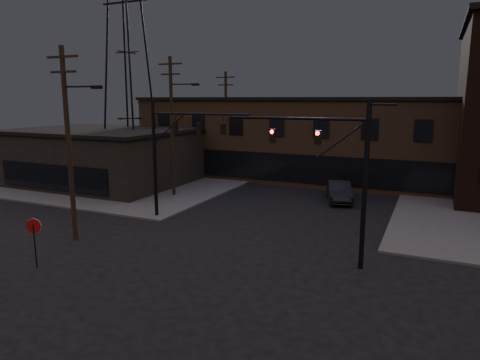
{
  "coord_description": "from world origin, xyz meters",
  "views": [
    {
      "loc": [
        9.34,
        -15.88,
        8.15
      ],
      "look_at": [
        -0.82,
        6.33,
        3.5
      ],
      "focal_mm": 32.0,
      "sensor_mm": 36.0,
      "label": 1
    }
  ],
  "objects_px": {
    "car_crossing": "(339,191)",
    "traffic_signal_near": "(341,167)",
    "traffic_signal_far": "(170,147)",
    "stop_sign": "(34,231)"
  },
  "relations": [
    {
      "from": "car_crossing",
      "to": "traffic_signal_near",
      "type": "bearing_deg",
      "value": -95.89
    },
    {
      "from": "traffic_signal_near",
      "to": "stop_sign",
      "type": "height_order",
      "value": "traffic_signal_near"
    },
    {
      "from": "traffic_signal_far",
      "to": "stop_sign",
      "type": "bearing_deg",
      "value": -97.32
    },
    {
      "from": "traffic_signal_near",
      "to": "car_crossing",
      "type": "relative_size",
      "value": 1.6
    },
    {
      "from": "traffic_signal_far",
      "to": "traffic_signal_near",
      "type": "bearing_deg",
      "value": -16.17
    },
    {
      "from": "car_crossing",
      "to": "traffic_signal_far",
      "type": "bearing_deg",
      "value": -150.2
    },
    {
      "from": "traffic_signal_far",
      "to": "stop_sign",
      "type": "xyz_separation_m",
      "value": [
        -1.28,
        -9.99,
        -3.17
      ]
    },
    {
      "from": "traffic_signal_near",
      "to": "traffic_signal_far",
      "type": "height_order",
      "value": "same"
    },
    {
      "from": "stop_sign",
      "to": "car_crossing",
      "type": "xyz_separation_m",
      "value": [
        10.6,
        20.04,
        -1.02
      ]
    },
    {
      "from": "traffic_signal_far",
      "to": "stop_sign",
      "type": "height_order",
      "value": "traffic_signal_far"
    }
  ]
}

